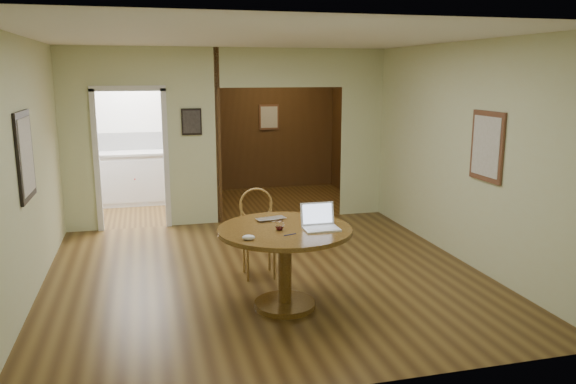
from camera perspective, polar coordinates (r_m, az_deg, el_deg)
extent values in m
plane|color=#412A12|center=(6.65, -2.21, -8.43)|extent=(5.00, 5.00, 0.00)
plane|color=white|center=(6.24, -2.42, 15.49)|extent=(5.00, 5.00, 0.00)
plane|color=beige|center=(3.94, 5.38, -2.29)|extent=(5.00, 0.00, 5.00)
plane|color=beige|center=(6.28, -25.22, 1.98)|extent=(0.00, 5.00, 5.00)
plane|color=beige|center=(7.25, 17.43, 3.76)|extent=(0.00, 5.00, 5.00)
cube|color=beige|center=(8.70, -20.65, 4.83)|extent=(0.50, 2.70, 0.04)
cube|color=beige|center=(8.67, -9.73, 5.41)|extent=(0.80, 2.70, 0.04)
cube|color=beige|center=(9.31, 7.47, 5.93)|extent=(0.70, 2.70, 0.04)
plane|color=silver|center=(10.64, -14.71, 6.38)|extent=(2.70, 0.00, 2.70)
plane|color=#362210|center=(11.40, -1.96, 7.12)|extent=(2.70, 0.00, 2.70)
cube|color=#362210|center=(9.95, -8.04, 6.29)|extent=(0.08, 2.50, 2.70)
cube|color=black|center=(6.26, -25.16, 3.34)|extent=(0.03, 0.70, 0.90)
cube|color=brown|center=(6.80, 19.57, 4.39)|extent=(0.03, 0.60, 0.80)
cube|color=black|center=(8.63, -9.77, 7.05)|extent=(0.30, 0.03, 0.40)
cube|color=silver|center=(11.37, -1.95, 7.61)|extent=(0.40, 0.03, 0.50)
cube|color=white|center=(10.65, -14.64, 5.04)|extent=(2.00, 0.02, 0.32)
cylinder|color=brown|center=(5.79, -0.31, -11.32)|extent=(0.62, 0.62, 0.06)
cylinder|color=brown|center=(5.65, -0.32, -7.77)|extent=(0.13, 0.13, 0.72)
cylinder|color=brown|center=(5.53, -0.32, -3.88)|extent=(1.33, 1.33, 0.04)
cylinder|color=olive|center=(6.49, -3.00, -4.67)|extent=(0.44, 0.44, 0.03)
cylinder|color=olive|center=(6.39, -4.11, -7.11)|extent=(0.03, 0.03, 0.46)
cylinder|color=olive|center=(6.44, -1.39, -6.93)|extent=(0.03, 0.03, 0.46)
cylinder|color=olive|center=(6.68, -4.51, -6.26)|extent=(0.03, 0.03, 0.46)
cylinder|color=olive|center=(6.73, -1.90, -6.10)|extent=(0.03, 0.03, 0.46)
cylinder|color=olive|center=(6.56, -4.74, -2.75)|extent=(0.03, 0.03, 0.37)
cylinder|color=olive|center=(6.61, -1.75, -2.59)|extent=(0.03, 0.03, 0.37)
torus|color=olive|center=(6.55, -3.27, -1.26)|extent=(0.40, 0.04, 0.40)
cube|color=white|center=(5.46, 3.42, -3.76)|extent=(0.34, 0.24, 0.02)
cube|color=silver|center=(5.43, 3.52, -3.75)|extent=(0.29, 0.12, 0.00)
cube|color=white|center=(5.56, 2.98, -2.20)|extent=(0.34, 0.06, 0.22)
cube|color=#8692AA|center=(5.56, 3.01, -2.22)|extent=(0.30, 0.04, 0.19)
imported|color=#B3B3B8|center=(5.76, -1.56, -2.86)|extent=(0.34, 0.26, 0.02)
ellipsoid|color=white|center=(5.13, -4.03, -4.63)|extent=(0.13, 0.09, 0.05)
cylinder|color=#0C1858|center=(5.28, 0.20, -4.35)|extent=(0.13, 0.04, 0.01)
cube|color=white|center=(10.46, -14.45, 1.32)|extent=(2.00, 0.55, 0.90)
cube|color=silver|center=(10.39, -14.58, 3.87)|extent=(2.06, 0.60, 0.04)
sphere|color=#B20C0C|center=(10.17, -15.30, 1.26)|extent=(0.03, 0.03, 0.03)
sphere|color=#B20C0C|center=(10.20, -9.68, 1.55)|extent=(0.03, 0.03, 0.03)
ellipsoid|color=beige|center=(10.38, -11.18, 5.05)|extent=(0.41, 0.38, 0.33)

